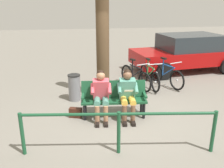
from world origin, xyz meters
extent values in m
plane|color=slate|center=(0.00, 0.00, 0.00)|extent=(40.00, 40.00, 0.00)
cube|color=#194C2D|center=(0.20, -0.08, 0.42)|extent=(1.64, 0.60, 0.05)
cube|color=#194C2D|center=(0.18, -0.27, 0.66)|extent=(1.61, 0.30, 0.42)
cube|color=#194C2D|center=(-0.55, 0.00, 0.56)|extent=(0.10, 0.40, 0.05)
cube|color=#194C2D|center=(0.96, -0.16, 0.56)|extent=(0.10, 0.40, 0.05)
cylinder|color=black|center=(-0.50, 0.16, 0.20)|extent=(0.07, 0.07, 0.40)
cylinder|color=black|center=(0.94, 0.02, 0.20)|extent=(0.07, 0.07, 0.40)
cylinder|color=black|center=(-0.53, -0.18, 0.20)|extent=(0.07, 0.07, 0.40)
cylinder|color=black|center=(0.90, -0.32, 0.20)|extent=(0.07, 0.07, 0.40)
cube|color=#4C8C7A|center=(-0.12, -0.07, 0.71)|extent=(0.41, 0.34, 0.55)
sphere|color=brown|center=(-0.12, -0.05, 1.06)|extent=(0.21, 0.21, 0.21)
sphere|color=black|center=(-0.12, -0.08, 1.10)|extent=(0.20, 0.20, 0.20)
cylinder|color=gold|center=(-0.20, 0.14, 0.49)|extent=(0.19, 0.41, 0.15)
cylinder|color=brown|center=(-0.18, 0.34, 0.23)|extent=(0.11, 0.11, 0.45)
cube|color=black|center=(-0.17, 0.44, 0.04)|extent=(0.11, 0.23, 0.07)
cylinder|color=#4C8C7A|center=(-0.31, 0.07, 0.77)|extent=(0.12, 0.31, 0.23)
cylinder|color=gold|center=(0.00, 0.12, 0.49)|extent=(0.19, 0.41, 0.15)
cylinder|color=brown|center=(0.02, 0.32, 0.23)|extent=(0.11, 0.11, 0.45)
cube|color=black|center=(0.03, 0.42, 0.04)|extent=(0.11, 0.23, 0.07)
cylinder|color=#4C8C7A|center=(0.09, 0.03, 0.77)|extent=(0.12, 0.31, 0.23)
cube|color=silver|center=(-0.09, 0.23, 0.77)|extent=(0.21, 0.14, 0.09)
cube|color=#D84C59|center=(0.52, -0.13, 0.71)|extent=(0.41, 0.34, 0.55)
sphere|color=#A87554|center=(0.52, -0.11, 1.06)|extent=(0.21, 0.21, 0.21)
sphere|color=black|center=(0.52, -0.14, 1.10)|extent=(0.20, 0.20, 0.20)
cylinder|color=#4C8C7A|center=(0.44, 0.08, 0.49)|extent=(0.19, 0.41, 0.15)
cylinder|color=#A87554|center=(0.46, 0.28, 0.23)|extent=(0.11, 0.11, 0.45)
cube|color=black|center=(0.47, 0.37, 0.04)|extent=(0.11, 0.23, 0.07)
cylinder|color=#D84C59|center=(0.33, 0.01, 0.77)|extent=(0.12, 0.31, 0.23)
cylinder|color=#4C8C7A|center=(0.64, 0.06, 0.49)|extent=(0.19, 0.41, 0.15)
cylinder|color=#A87554|center=(0.66, 0.26, 0.23)|extent=(0.11, 0.11, 0.45)
cube|color=black|center=(0.67, 0.35, 0.04)|extent=(0.11, 0.23, 0.07)
cylinder|color=#D84C59|center=(0.73, -0.03, 0.77)|extent=(0.12, 0.31, 0.23)
cube|color=#3F1E14|center=(1.16, -0.18, 0.12)|extent=(0.33, 0.23, 0.24)
cylinder|color=#4C3823|center=(0.29, -1.49, 1.66)|extent=(0.37, 0.37, 3.32)
cylinder|color=slate|center=(1.15, -1.31, 0.37)|extent=(0.34, 0.34, 0.74)
cylinder|color=black|center=(1.15, -1.31, 0.75)|extent=(0.36, 0.36, 0.03)
torus|color=black|center=(-2.11, -1.62, 0.33)|extent=(0.29, 0.64, 0.66)
cylinder|color=silver|center=(-2.11, -1.62, 0.33)|extent=(0.07, 0.07, 0.06)
torus|color=black|center=(-1.76, -2.58, 0.33)|extent=(0.29, 0.64, 0.66)
cylinder|color=silver|center=(-1.76, -2.58, 0.33)|extent=(0.07, 0.07, 0.06)
cylinder|color=#1E519E|center=(-1.93, -2.10, 0.71)|extent=(0.26, 0.61, 0.04)
cylinder|color=#1E519E|center=(-1.96, -2.03, 0.51)|extent=(0.24, 0.57, 0.43)
cylinder|color=#1E519E|center=(-1.87, -2.27, 0.63)|extent=(0.04, 0.04, 0.55)
cube|color=black|center=(-1.87, -2.27, 0.91)|extent=(0.16, 0.24, 0.05)
cylinder|color=#B2B2B7|center=(-2.07, -1.72, 0.88)|extent=(0.46, 0.20, 0.03)
torus|color=black|center=(-1.37, -1.55, 0.33)|extent=(0.11, 0.66, 0.66)
cylinder|color=silver|center=(-1.37, -1.55, 0.33)|extent=(0.05, 0.06, 0.06)
torus|color=black|center=(-1.30, -2.57, 0.33)|extent=(0.11, 0.66, 0.66)
cylinder|color=silver|center=(-1.30, -2.57, 0.33)|extent=(0.05, 0.06, 0.06)
cylinder|color=#337238|center=(-1.33, -2.06, 0.71)|extent=(0.08, 0.63, 0.04)
cylinder|color=#337238|center=(-1.34, -1.98, 0.51)|extent=(0.08, 0.60, 0.43)
cylinder|color=#337238|center=(-1.32, -2.25, 0.63)|extent=(0.04, 0.04, 0.55)
cube|color=black|center=(-1.32, -2.25, 0.91)|extent=(0.11, 0.23, 0.05)
cylinder|color=#B2B2B7|center=(-1.36, -1.66, 0.88)|extent=(0.48, 0.07, 0.03)
torus|color=black|center=(-1.03, -1.60, 0.33)|extent=(0.29, 0.64, 0.66)
cylinder|color=silver|center=(-1.03, -1.60, 0.33)|extent=(0.07, 0.07, 0.06)
torus|color=black|center=(-0.68, -2.56, 0.33)|extent=(0.29, 0.64, 0.66)
cylinder|color=silver|center=(-0.68, -2.56, 0.33)|extent=(0.07, 0.07, 0.06)
cylinder|color=black|center=(-0.86, -2.08, 0.71)|extent=(0.26, 0.61, 0.04)
cylinder|color=black|center=(-0.88, -2.01, 0.51)|extent=(0.25, 0.57, 0.43)
cylinder|color=black|center=(-0.79, -2.25, 0.63)|extent=(0.04, 0.04, 0.55)
cube|color=black|center=(-0.79, -2.25, 0.91)|extent=(0.16, 0.24, 0.05)
cylinder|color=#B2B2B7|center=(-1.00, -1.70, 0.88)|extent=(0.46, 0.20, 0.03)
cylinder|color=#194C2D|center=(-1.38, 1.73, 0.42)|extent=(0.07, 0.07, 0.85)
cylinder|color=#194C2D|center=(0.39, 1.48, 0.42)|extent=(0.07, 0.07, 0.85)
cylinder|color=#194C2D|center=(2.15, 1.23, 0.42)|extent=(0.07, 0.07, 0.85)
cylinder|color=#194C2D|center=(0.39, 1.48, 0.81)|extent=(3.54, 0.55, 0.06)
cube|color=#A50C0C|center=(-3.35, -3.80, 0.59)|extent=(4.38, 2.27, 0.55)
cube|color=#262D33|center=(-3.55, -3.83, 1.17)|extent=(2.48, 1.91, 0.60)
cylinder|color=black|center=(-2.10, -2.75, 0.32)|extent=(0.66, 0.29, 0.64)
cylinder|color=black|center=(-1.89, -4.54, 0.32)|extent=(0.66, 0.29, 0.64)
cylinder|color=black|center=(-4.60, -4.85, 0.32)|extent=(0.66, 0.29, 0.64)
camera|label=1|loc=(1.17, 5.47, 2.77)|focal=39.68mm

